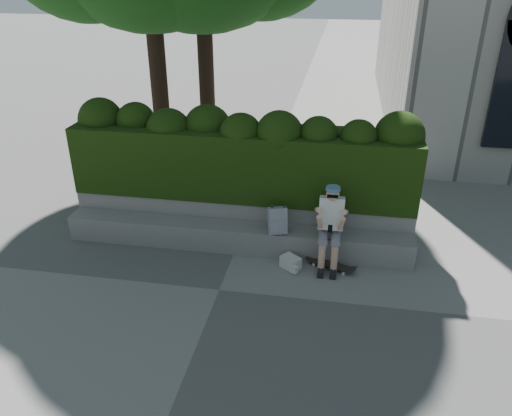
% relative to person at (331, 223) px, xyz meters
% --- Properties ---
extents(ground, '(80.00, 80.00, 0.00)m').
position_rel_person_xyz_m(ground, '(-1.61, -1.07, -0.75)').
color(ground, slate).
rests_on(ground, ground).
extents(bench_ledge, '(6.00, 0.45, 0.45)m').
position_rel_person_xyz_m(bench_ledge, '(-1.61, 0.18, -0.53)').
color(bench_ledge, gray).
rests_on(bench_ledge, ground).
extents(planter_wall, '(6.00, 0.50, 0.75)m').
position_rel_person_xyz_m(planter_wall, '(-1.61, 0.66, -0.38)').
color(planter_wall, gray).
rests_on(planter_wall, ground).
extents(hedge, '(6.00, 1.00, 1.20)m').
position_rel_person_xyz_m(hedge, '(-1.61, 0.88, 0.60)').
color(hedge, black).
rests_on(hedge, planter_wall).
extents(person, '(0.40, 0.76, 1.38)m').
position_rel_person_xyz_m(person, '(0.00, 0.00, 0.00)').
color(person, slate).
rests_on(person, ground).
extents(skateboard, '(0.76, 0.44, 0.08)m').
position_rel_person_xyz_m(skateboard, '(0.05, -0.16, -0.69)').
color(skateboard, black).
rests_on(skateboard, ground).
extents(backpack_plaid, '(0.34, 0.25, 0.44)m').
position_rel_person_xyz_m(backpack_plaid, '(-0.87, 0.08, -0.08)').
color(backpack_plaid, '#A2A3A6').
rests_on(backpack_plaid, bench_ledge).
extents(backpack_ground, '(0.38, 0.36, 0.20)m').
position_rel_person_xyz_m(backpack_ground, '(-0.60, -0.26, -0.65)').
color(backpack_ground, beige).
rests_on(backpack_ground, ground).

